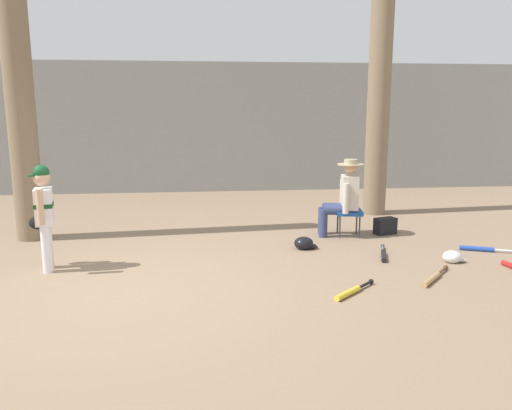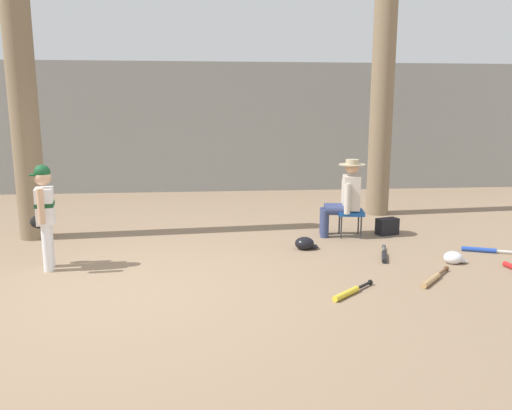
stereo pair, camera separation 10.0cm
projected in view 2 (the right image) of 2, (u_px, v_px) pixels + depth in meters
The scene contains 14 objects.
ground_plane at pixel (130, 291), 5.47m from camera, with size 60.00×60.00×0.00m, color #897056.
concrete_back_wall at pixel (171, 128), 11.83m from camera, with size 18.00×0.36×3.02m, color gray.
tree_near_player at pixel (21, 73), 7.27m from camera, with size 0.62×0.62×5.56m.
tree_behind_spectator at pixel (381, 117), 9.16m from camera, with size 0.67×0.67×4.28m.
young_ballplayer at pixel (44, 210), 6.11m from camera, with size 0.40×0.57×1.31m.
folding_stool at pixel (350, 213), 7.76m from camera, with size 0.46×0.46×0.41m.
seated_spectator at pixel (345, 196), 7.72m from camera, with size 0.68×0.54×1.20m.
handbag_beside_stool at pixel (387, 226), 7.91m from camera, with size 0.34×0.18×0.26m, color black.
bat_wood_tan at pixel (433, 279), 5.77m from camera, with size 0.59×0.62×0.07m.
bat_black_composite at pixel (384, 255), 6.69m from camera, with size 0.29×0.71×0.07m.
bat_blue_youth at pixel (483, 250), 6.95m from camera, with size 0.72×0.34×0.07m.
bat_yellow_trainer at pixel (349, 292), 5.35m from camera, with size 0.57×0.52×0.07m.
batting_helmet_black at pixel (305, 243), 7.10m from camera, with size 0.32×0.25×0.19m.
batting_helmet_white at pixel (453, 258), 6.46m from camera, with size 0.29×0.22×0.17m.
Camera 2 is at (0.89, -5.30, 1.97)m, focal length 35.16 mm.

